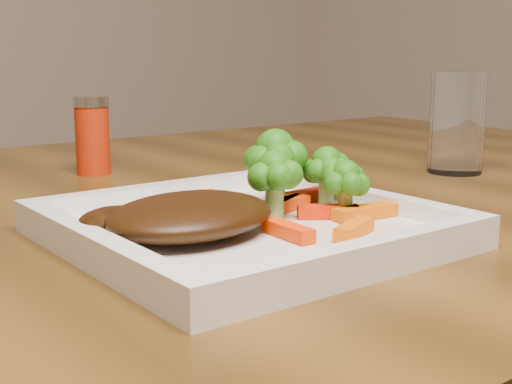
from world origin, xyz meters
TOP-DOWN VIEW (x-y plane):
  - plate at (0.00, -0.23)m, footprint 0.27×0.27m
  - steak at (-0.05, -0.23)m, footprint 0.15×0.13m
  - broccoli_0 at (0.06, -0.19)m, footprint 0.07×0.07m
  - broccoli_1 at (0.10, -0.21)m, footprint 0.06×0.06m
  - broccoli_2 at (0.08, -0.25)m, footprint 0.05×0.05m
  - broccoli_3 at (0.03, -0.22)m, footprint 0.06×0.06m
  - carrot_0 at (0.04, -0.30)m, footprint 0.05×0.03m
  - carrot_1 at (0.09, -0.27)m, footprint 0.06×0.02m
  - carrot_2 at (0.00, -0.28)m, footprint 0.01×0.05m
  - carrot_3 at (0.10, -0.19)m, footprint 0.06×0.02m
  - carrot_4 at (0.02, -0.16)m, footprint 0.03×0.06m
  - carrot_5 at (0.07, -0.25)m, footprint 0.05×0.04m
  - carrot_6 at (0.05, -0.21)m, footprint 0.06×0.02m
  - spice_shaker at (0.03, 0.12)m, footprint 0.04×0.04m
  - drinking_glass at (0.38, -0.13)m, footprint 0.09×0.09m
  - carrot_7 at (0.05, -0.21)m, footprint 0.05×0.03m

SIDE VIEW (x-z plane):
  - plate at x=0.00m, z-range 0.75..0.76m
  - carrot_0 at x=0.04m, z-range 0.76..0.77m
  - carrot_1 at x=0.09m, z-range 0.76..0.77m
  - carrot_2 at x=0.00m, z-range 0.76..0.77m
  - carrot_3 at x=0.10m, z-range 0.76..0.77m
  - carrot_4 at x=0.02m, z-range 0.76..0.77m
  - carrot_5 at x=0.07m, z-range 0.76..0.77m
  - carrot_6 at x=0.05m, z-range 0.76..0.77m
  - carrot_7 at x=0.05m, z-range 0.76..0.77m
  - steak at x=-0.05m, z-range 0.76..0.79m
  - broccoli_2 at x=0.08m, z-range 0.76..0.82m
  - broccoli_3 at x=0.03m, z-range 0.76..0.82m
  - broccoli_1 at x=0.10m, z-range 0.76..0.83m
  - spice_shaker at x=0.03m, z-range 0.75..0.84m
  - broccoli_0 at x=0.06m, z-range 0.76..0.83m
  - drinking_glass at x=0.38m, z-range 0.75..0.87m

